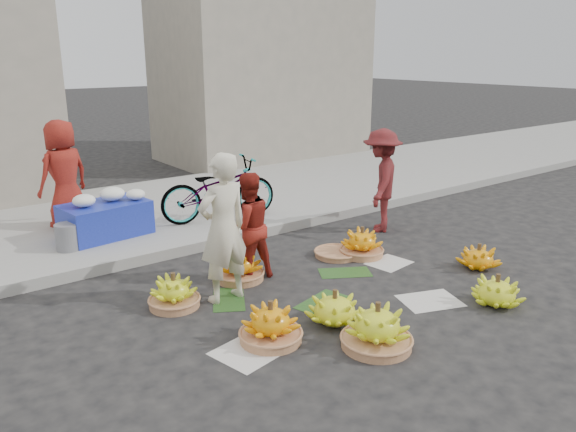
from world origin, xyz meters
TOP-DOWN VIEW (x-y plane):
  - ground at (0.00, 0.00)m, footprint 80.00×80.00m
  - curb at (0.00, 2.20)m, footprint 40.00×0.25m
  - sidewalk at (0.00, 4.30)m, footprint 40.00×4.00m
  - building_right at (4.50, 7.70)m, footprint 5.00×3.00m
  - newspaper_scatter at (0.00, -0.80)m, footprint 3.20×1.80m
  - banana_leaves at (-0.10, 0.20)m, footprint 2.00×1.00m
  - banana_bunch_0 at (-1.07, -0.56)m, footprint 0.67×0.67m
  - banana_bunch_1 at (-0.32, -0.65)m, footprint 0.76×0.76m
  - banana_bunch_2 at (-0.32, -1.26)m, footprint 0.67×0.67m
  - banana_bunch_3 at (1.42, -1.39)m, footprint 0.73×0.73m
  - banana_bunch_4 at (2.19, -0.61)m, footprint 0.56×0.56m
  - banana_bunch_5 at (1.31, 0.63)m, footprint 0.59×0.59m
  - banana_bunch_6 at (-1.47, 0.70)m, footprint 0.62×0.62m
  - banana_bunch_7 at (-0.49, 0.92)m, footprint 0.66×0.66m
  - basket_spare at (1.02, 0.82)m, footprint 0.73×0.73m
  - incense_stack at (-0.10, -0.49)m, footprint 0.22×0.08m
  - vendor_cream at (-0.92, 0.53)m, footprint 0.64×0.45m
  - vendor_red at (-0.36, 0.92)m, footprint 0.69×0.56m
  - man_striped at (2.34, 1.31)m, footprint 1.17×1.12m
  - flower_table at (-1.30, 3.25)m, footprint 1.26×0.88m
  - grey_bucket at (-1.94, 2.96)m, footprint 0.32×0.32m
  - flower_vendor at (-1.61, 4.05)m, footprint 0.93×0.75m
  - bicycle at (0.42, 2.97)m, footprint 0.99×1.97m

SIDE VIEW (x-z plane):
  - ground at x=0.00m, z-range 0.00..0.00m
  - newspaper_scatter at x=0.00m, z-range 0.00..0.01m
  - banana_leaves at x=-0.10m, z-range 0.00..0.01m
  - basket_spare at x=1.02m, z-range 0.00..0.07m
  - incense_stack at x=-0.10m, z-range 0.01..0.10m
  - sidewalk at x=0.00m, z-range 0.00..0.12m
  - curb at x=0.00m, z-range 0.00..0.15m
  - banana_bunch_4 at x=2.19m, z-range -0.02..0.31m
  - banana_bunch_3 at x=1.42m, z-range -0.02..0.34m
  - banana_bunch_6 at x=-1.47m, z-range -0.03..0.36m
  - banana_bunch_1 at x=-0.32m, z-range -0.02..0.35m
  - banana_bunch_5 at x=1.31m, z-range -0.03..0.38m
  - banana_bunch_7 at x=-0.49m, z-range -0.03..0.38m
  - banana_bunch_0 at x=-1.07m, z-range -0.03..0.39m
  - banana_bunch_2 at x=-0.32m, z-range -0.03..0.43m
  - grey_bucket at x=-1.94m, z-range 0.12..0.48m
  - flower_table at x=-1.30m, z-range 0.06..0.74m
  - bicycle at x=0.42m, z-range 0.12..1.11m
  - vendor_red at x=-0.36m, z-range 0.00..1.33m
  - man_striped at x=2.34m, z-range 0.00..1.59m
  - vendor_cream at x=-0.92m, z-range 0.00..1.69m
  - flower_vendor at x=-1.61m, z-range 0.12..1.76m
  - building_right at x=4.50m, z-range 0.00..5.00m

